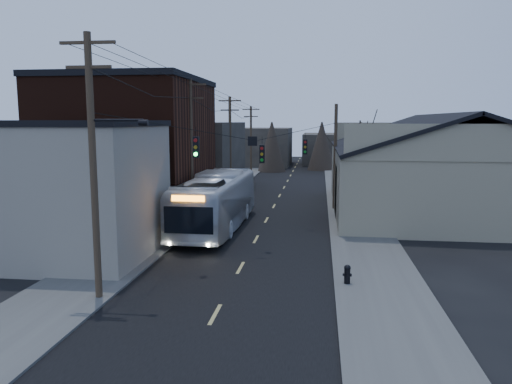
% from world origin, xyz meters
% --- Properties ---
extents(ground, '(160.00, 160.00, 0.00)m').
position_xyz_m(ground, '(0.00, 0.00, 0.00)').
color(ground, black).
rests_on(ground, ground).
extents(road_surface, '(9.00, 110.00, 0.02)m').
position_xyz_m(road_surface, '(0.00, 30.00, 0.01)').
color(road_surface, black).
rests_on(road_surface, ground).
extents(sidewalk_left, '(4.00, 110.00, 0.12)m').
position_xyz_m(sidewalk_left, '(-6.50, 30.00, 0.06)').
color(sidewalk_left, '#474744').
rests_on(sidewalk_left, ground).
extents(sidewalk_right, '(4.00, 110.00, 0.12)m').
position_xyz_m(sidewalk_right, '(6.50, 30.00, 0.06)').
color(sidewalk_right, '#474744').
rests_on(sidewalk_right, ground).
extents(building_clapboard, '(8.00, 8.00, 7.00)m').
position_xyz_m(building_clapboard, '(-9.00, 9.00, 3.50)').
color(building_clapboard, gray).
rests_on(building_clapboard, ground).
extents(building_brick, '(10.00, 12.00, 10.00)m').
position_xyz_m(building_brick, '(-10.00, 20.00, 5.00)').
color(building_brick, black).
rests_on(building_brick, ground).
extents(building_left_far, '(9.00, 14.00, 7.00)m').
position_xyz_m(building_left_far, '(-9.50, 36.00, 3.50)').
color(building_left_far, '#2E2924').
rests_on(building_left_far, ground).
extents(warehouse, '(16.16, 20.60, 7.73)m').
position_xyz_m(warehouse, '(13.00, 25.00, 2.70)').
color(warehouse, gray).
rests_on(warehouse, ground).
extents(building_far_left, '(10.00, 12.00, 6.00)m').
position_xyz_m(building_far_left, '(-6.00, 65.00, 3.00)').
color(building_far_left, '#2E2924').
rests_on(building_far_left, ground).
extents(building_far_right, '(12.00, 14.00, 5.00)m').
position_xyz_m(building_far_right, '(7.00, 70.00, 2.50)').
color(building_far_right, '#2E2924').
rests_on(building_far_right, ground).
extents(bare_tree, '(0.40, 0.40, 7.20)m').
position_xyz_m(bare_tree, '(6.50, 20.00, 3.60)').
color(bare_tree, black).
rests_on(bare_tree, ground).
extents(utility_lines, '(11.24, 45.28, 10.50)m').
position_xyz_m(utility_lines, '(-3.11, 24.14, 4.95)').
color(utility_lines, '#382B1E').
rests_on(utility_lines, ground).
extents(bus, '(3.37, 13.40, 3.72)m').
position_xyz_m(bus, '(-3.00, 16.58, 1.86)').
color(bus, silver).
rests_on(bus, ground).
extents(parked_car, '(1.45, 3.89, 1.27)m').
position_xyz_m(parked_car, '(-4.30, 30.18, 0.63)').
color(parked_car, '#9A9DA1').
rests_on(parked_car, ground).
extents(fire_hydrant, '(0.40, 0.29, 0.84)m').
position_xyz_m(fire_hydrant, '(5.06, 5.96, 0.57)').
color(fire_hydrant, black).
rests_on(fire_hydrant, sidewalk_right).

